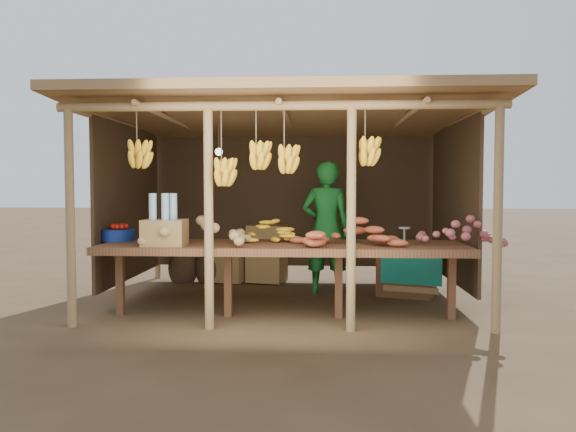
{
  "coord_description": "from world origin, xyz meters",
  "views": [
    {
      "loc": [
        0.39,
        -6.97,
        1.42
      ],
      "look_at": [
        0.0,
        0.0,
        1.05
      ],
      "focal_mm": 35.0,
      "sensor_mm": 36.0,
      "label": 1
    }
  ],
  "objects": [
    {
      "name": "banana_pile",
      "position": [
        -0.16,
        -0.87,
        0.97
      ],
      "size": [
        0.6,
        0.41,
        0.35
      ],
      "primitive_type": null,
      "rotation": [
        0.0,
        0.0,
        0.13
      ],
      "color": "yellow",
      "rests_on": "counter"
    },
    {
      "name": "carton_stack",
      "position": [
        -0.57,
        1.2,
        0.37
      ],
      "size": [
        1.17,
        0.52,
        0.83
      ],
      "color": "olive",
      "rests_on": "ground"
    },
    {
      "name": "tarp_crate",
      "position": [
        1.53,
        0.38,
        0.37
      ],
      "size": [
        0.94,
        0.87,
        0.91
      ],
      "color": "brown",
      "rests_on": "ground"
    },
    {
      "name": "burlap_sacks",
      "position": [
        -1.43,
        1.2,
        0.26
      ],
      "size": [
        0.84,
        0.44,
        0.59
      ],
      "color": "#473321",
      "rests_on": "ground"
    },
    {
      "name": "ground",
      "position": [
        0.0,
        0.0,
        0.0
      ],
      "size": [
        60.0,
        60.0,
        0.0
      ],
      "primitive_type": "plane",
      "color": "brown",
      "rests_on": "ground"
    },
    {
      "name": "sweet_potato_heap",
      "position": [
        0.7,
        -1.15,
        0.98
      ],
      "size": [
        1.23,
        1.02,
        0.36
      ],
      "primitive_type": null,
      "rotation": [
        0.0,
        0.0,
        -0.42
      ],
      "color": "#AC4B2C",
      "rests_on": "counter"
    },
    {
      "name": "stall_structure",
      "position": [
        -0.05,
        -0.11,
        1.91
      ],
      "size": [
        4.7,
        3.5,
        2.43
      ],
      "color": "#A58355",
      "rests_on": "ground"
    },
    {
      "name": "bottle_box",
      "position": [
        -1.22,
        -1.22,
        1.01
      ],
      "size": [
        0.44,
        0.35,
        0.55
      ],
      "color": "olive",
      "rests_on": "counter"
    },
    {
      "name": "vendor",
      "position": [
        0.48,
        0.41,
        0.88
      ],
      "size": [
        0.64,
        0.43,
        1.75
      ],
      "primitive_type": "imported",
      "rotation": [
        0.0,
        0.0,
        3.13
      ],
      "color": "#19732A",
      "rests_on": "ground"
    },
    {
      "name": "counter",
      "position": [
        0.0,
        -0.95,
        0.74
      ],
      "size": [
        3.9,
        1.05,
        0.8
      ],
      "color": "brown",
      "rests_on": "ground"
    },
    {
      "name": "onion_heap",
      "position": [
        1.85,
        -1.14,
        0.98
      ],
      "size": [
        1.02,
        0.85,
        0.36
      ],
      "primitive_type": null,
      "rotation": [
        0.0,
        0.0,
        0.44
      ],
      "color": "#A85153",
      "rests_on": "counter"
    },
    {
      "name": "tomato_basin",
      "position": [
        -1.9,
        -0.71,
        0.88
      ],
      "size": [
        0.37,
        0.37,
        0.2
      ],
      "rotation": [
        0.0,
        0.0,
        0.03
      ],
      "color": "navy",
      "rests_on": "counter"
    },
    {
      "name": "potato_heap",
      "position": [
        -0.89,
        -1.1,
        0.99
      ],
      "size": [
        1.2,
        0.84,
        0.37
      ],
      "primitive_type": null,
      "rotation": [
        0.0,
        0.0,
        -0.17
      ],
      "color": "tan",
      "rests_on": "counter"
    }
  ]
}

